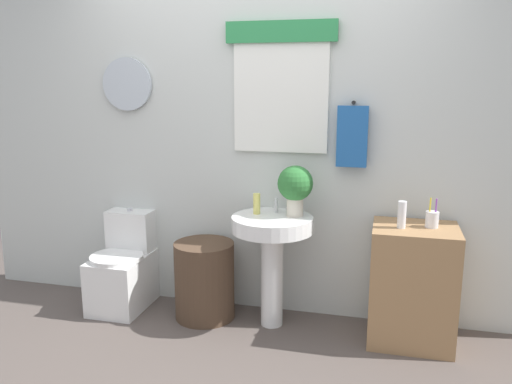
{
  "coord_description": "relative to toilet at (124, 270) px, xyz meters",
  "views": [
    {
      "loc": [
        0.9,
        -2.4,
        1.66
      ],
      "look_at": [
        0.08,
        0.8,
        0.94
      ],
      "focal_mm": 36.41,
      "sensor_mm": 36.0,
      "label": 1
    }
  ],
  "objects": [
    {
      "name": "laundry_hamper",
      "position": [
        0.65,
        -0.03,
        -0.0
      ],
      "size": [
        0.42,
        0.42,
        0.55
      ],
      "primitive_type": "cylinder",
      "color": "#4C3828",
      "rests_on": "ground_plane"
    },
    {
      "name": "faucet",
      "position": [
        1.13,
        0.09,
        0.54
      ],
      "size": [
        0.03,
        0.03,
        0.1
      ],
      "primitive_type": "cylinder",
      "color": "silver",
      "rests_on": "pedestal_sink"
    },
    {
      "name": "pedestal_sink",
      "position": [
        1.13,
        -0.03,
        0.31
      ],
      "size": [
        0.55,
        0.55,
        0.77
      ],
      "color": "white",
      "rests_on": "ground_plane"
    },
    {
      "name": "toothbrush_cup",
      "position": [
        2.14,
        -0.01,
        0.54
      ],
      "size": [
        0.08,
        0.08,
        0.19
      ],
      "color": "silver",
      "rests_on": "wooden_cabinet"
    },
    {
      "name": "back_wall",
      "position": [
        0.96,
        0.27,
        1.03
      ],
      "size": [
        4.4,
        0.18,
        2.6
      ],
      "color": "silver",
      "rests_on": "ground_plane"
    },
    {
      "name": "lotion_bottle",
      "position": [
        1.96,
        -0.07,
        0.57
      ],
      "size": [
        0.05,
        0.05,
        0.17
      ],
      "primitive_type": "cylinder",
      "color": "white",
      "rests_on": "wooden_cabinet"
    },
    {
      "name": "soap_bottle",
      "position": [
        1.01,
        0.02,
        0.56
      ],
      "size": [
        0.05,
        0.05,
        0.14
      ],
      "primitive_type": "cylinder",
      "color": "#DBD166",
      "rests_on": "pedestal_sink"
    },
    {
      "name": "potted_plant",
      "position": [
        1.27,
        0.03,
        0.7
      ],
      "size": [
        0.24,
        0.24,
        0.34
      ],
      "color": "beige",
      "rests_on": "pedestal_sink"
    },
    {
      "name": "wooden_cabinet",
      "position": [
        2.05,
        -0.03,
        0.11
      ],
      "size": [
        0.52,
        0.44,
        0.76
      ],
      "primitive_type": "cube",
      "color": "#9E754C",
      "rests_on": "ground_plane"
    },
    {
      "name": "toilet",
      "position": [
        0.0,
        0.0,
        0.0
      ],
      "size": [
        0.38,
        0.51,
        0.72
      ],
      "color": "white",
      "rests_on": "ground_plane"
    }
  ]
}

